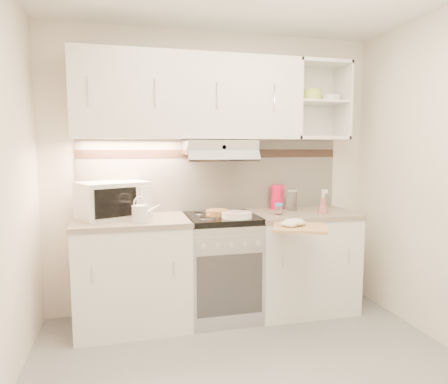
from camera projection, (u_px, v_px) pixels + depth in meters
The scene contains 16 objects.
room_shell at pixel (248, 125), 2.63m from camera, with size 3.04×2.84×2.52m.
base_cabinet_left at pixel (133, 275), 3.29m from camera, with size 0.90×0.60×0.86m, color white.
worktop_left at pixel (132, 221), 3.24m from camera, with size 0.92×0.62×0.04m, color gray.
base_cabinet_right at pixel (301, 262), 3.65m from camera, with size 0.90×0.60×0.86m, color white.
worktop_right at pixel (302, 214), 3.60m from camera, with size 0.92×0.62×0.04m, color gray.
electric_range at pixel (222, 266), 3.47m from camera, with size 0.60×0.60×0.90m.
microwave at pixel (113, 200), 3.30m from camera, with size 0.64×0.57×0.30m.
watering_can at pixel (141, 213), 3.10m from camera, with size 0.23×0.15×0.20m.
plate_stack at pixel (237, 215), 3.29m from camera, with size 0.25×0.25×0.05m.
bread_loaf at pixel (217, 213), 3.41m from camera, with size 0.19×0.19×0.05m, color #98573F.
pink_pitcher at pixel (277, 197), 3.74m from camera, with size 0.12×0.12×0.23m.
glass_jar at pixel (291, 200), 3.66m from camera, with size 0.10×0.10×0.20m.
spice_jar at pixel (279, 209), 3.44m from camera, with size 0.07×0.07×0.10m.
spray_bottle at pixel (323, 204), 3.50m from camera, with size 0.09×0.09×0.22m.
cutting_board at pixel (300, 228), 3.04m from camera, with size 0.39×0.35×0.02m, color #BD7859.
dish_towel at pixel (294, 222), 3.04m from camera, with size 0.22×0.19×0.06m, color silver, non-canonical shape.
Camera 1 is at (-0.80, -2.18, 1.48)m, focal length 32.00 mm.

